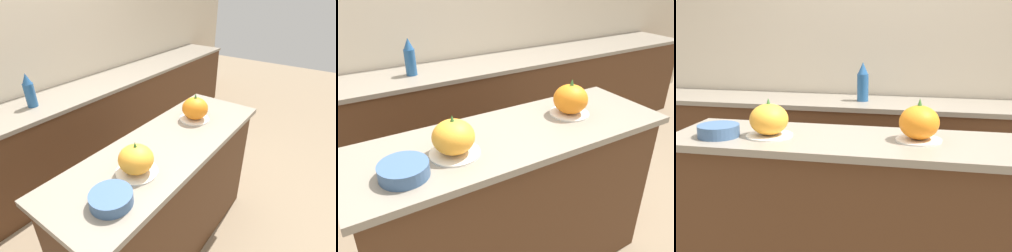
% 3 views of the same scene
% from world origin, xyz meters
% --- Properties ---
extents(wall_back, '(8.00, 0.06, 2.50)m').
position_xyz_m(wall_back, '(0.00, 1.71, 1.25)').
color(wall_back, beige).
rests_on(wall_back, ground_plane).
extents(kitchen_island, '(1.66, 0.56, 0.96)m').
position_xyz_m(kitchen_island, '(0.00, 0.00, 0.48)').
color(kitchen_island, '#4C2D19').
rests_on(kitchen_island, ground_plane).
extents(back_counter, '(6.00, 0.60, 0.89)m').
position_xyz_m(back_counter, '(0.00, 1.38, 0.45)').
color(back_counter, '#4C2D19').
rests_on(back_counter, ground_plane).
extents(pumpkin_cake_left, '(0.23, 0.23, 0.19)m').
position_xyz_m(pumpkin_cake_left, '(-0.34, -0.04, 1.04)').
color(pumpkin_cake_left, silver).
rests_on(pumpkin_cake_left, kitchen_island).
extents(pumpkin_cake_right, '(0.22, 0.22, 0.20)m').
position_xyz_m(pumpkin_cake_right, '(0.38, 0.03, 1.04)').
color(pumpkin_cake_right, silver).
rests_on(pumpkin_cake_right, kitchen_island).
extents(bottle_tall, '(0.09, 0.09, 0.30)m').
position_xyz_m(bottle_tall, '(-0.13, 1.38, 1.03)').
color(bottle_tall, '#235184').
rests_on(bottle_tall, back_counter).
extents(mixing_bowl, '(0.20, 0.20, 0.06)m').
position_xyz_m(mixing_bowl, '(-0.57, -0.10, 0.99)').
color(mixing_bowl, '#3D5B84').
rests_on(mixing_bowl, kitchen_island).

